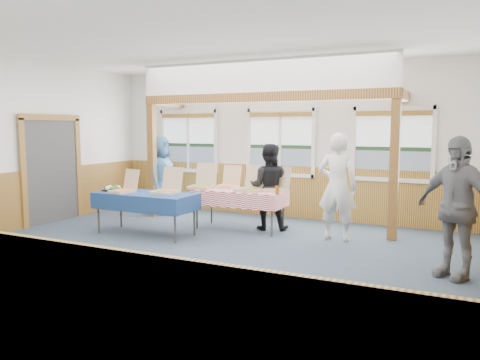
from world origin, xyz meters
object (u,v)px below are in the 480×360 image
Objects in this scene: table_right at (240,193)px; person_grey at (456,207)px; woman_white at (337,187)px; woman_black at (268,187)px; man_blue at (160,175)px; table_left at (145,196)px.

table_right is 0.97× the size of person_grey.
woman_white is 1.01× the size of person_grey.
man_blue is at bearing -23.70° from woman_black.
woman_white reaches higher than person_grey.
woman_black reaches higher than table_left.
woman_white is (3.20, 1.08, 0.22)m from table_left.
person_grey is (6.00, -2.04, 0.04)m from man_blue.
woman_black is at bearing -11.16° from woman_white.
man_blue is at bearing 119.57° from table_left.
woman_black is 0.89× the size of person_grey.
person_grey is at bearing 145.52° from woman_white.
woman_black is 0.93× the size of man_blue.
table_left is 1.04× the size of table_right.
table_right is at bearing 41.25° from table_left.
woman_white is at bearing -6.58° from table_right.
person_grey reaches higher than table_right.
table_left is 1.07× the size of man_blue.
table_left is at bearing 19.63° from woman_white.
woman_black is at bearing -111.60° from man_blue.
man_blue is at bearing -8.80° from woman_white.
woman_white is 1.14× the size of woman_black.
woman_white is at bearing -112.80° from man_blue.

